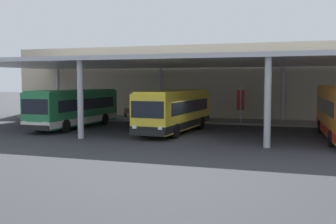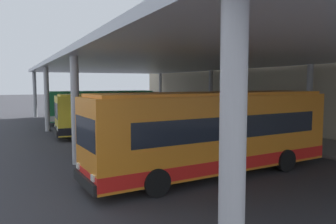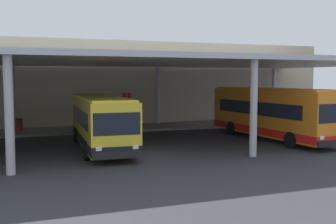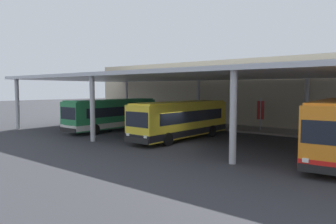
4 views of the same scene
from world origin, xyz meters
The scene contains 9 objects.
ground_plane centered at (0.00, 0.00, 0.00)m, with size 200.00×200.00×0.00m, color #333338.
platform_kerb centered at (0.00, 11.75, 0.09)m, with size 42.00×4.50×0.18m, color gray.
station_building_facade centered at (0.00, 15.00, 3.82)m, with size 48.00×1.60×7.64m, color #C1B293.
canopy_shelter centered at (0.00, 5.50, 5.31)m, with size 40.00×17.00×5.55m.
bus_nearest_bay centered at (-10.03, 3.11, 1.66)m, with size 2.90×10.59×3.17m.
bus_second_bay centered at (-1.12, 2.77, 1.66)m, with size 3.04×10.63×3.17m.
bench_waiting centered at (-8.66, 11.82, 0.66)m, with size 1.80×0.45×0.92m.
trash_bin centered at (-5.73, 11.67, 0.68)m, with size 0.52×0.52×0.98m.
banner_sign centered at (2.59, 10.94, 1.98)m, with size 0.70×0.12×3.20m.
Camera 4 is at (13.80, -18.33, 4.22)m, focal length 32.92 mm.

